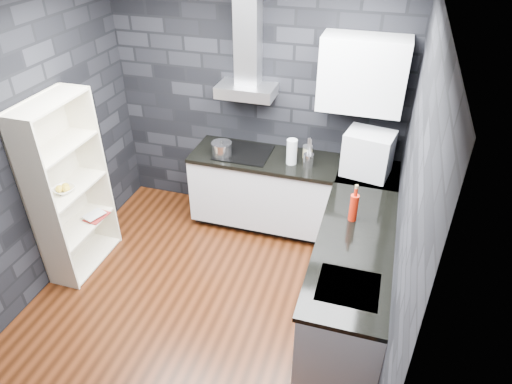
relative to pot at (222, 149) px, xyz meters
The scene contains 27 objects.
ground 1.55m from the pot, 77.89° to the right, with size 3.20×3.20×0.00m, color #431D0C.
wall_back 0.63m from the pot, 60.00° to the left, with size 3.20×0.05×2.70m, color black.
wall_front 2.85m from the pot, 84.83° to the right, with size 3.20×0.05×2.70m, color black.
wall_left 1.85m from the pot, 139.16° to the right, with size 0.05×3.20×2.70m, color black.
wall_right 2.25m from the pot, 32.23° to the right, with size 0.05×3.20×2.70m, color black.
toekick_back 1.20m from the pot, 11.63° to the left, with size 2.18×0.50×0.10m, color black.
toekick_right 2.14m from the pot, 34.24° to the right, with size 0.50×1.78×0.10m, color black.
counter_back_cab 0.91m from the pot, ahead, with size 2.20×0.60×0.76m, color #BBBBC0.
counter_right_cab 1.96m from the pot, 34.92° to the right, with size 0.60×1.80×0.76m, color #BBBBC0.
counter_back_top 0.77m from the pot, ahead, with size 2.20×0.62×0.04m, color black.
counter_right_top 1.89m from the pot, 35.09° to the right, with size 0.62×1.80×0.04m, color black.
counter_corner_top 1.56m from the pot, ahead, with size 0.62×0.62×0.04m, color black.
hood_body 0.67m from the pot, 50.21° to the left, with size 0.60×0.34×0.12m, color silver.
hood_chimney 1.16m from the pot, 57.06° to the left, with size 0.24×0.20×0.90m, color silver.
upper_cabinet 1.63m from the pot, 10.06° to the left, with size 0.80×0.35×0.70m, color silver.
cooktop 0.24m from the pot, 29.42° to the left, with size 0.58×0.50×0.01m, color black.
sink_rim 2.22m from the pot, 45.56° to the right, with size 0.44×0.40×0.01m, color silver.
pot is the anchor object (origin of this frame).
glass_vase 0.76m from the pot, ahead, with size 0.11×0.11×0.27m, color silver.
storage_jar 0.91m from the pot, 13.70° to the left, with size 0.10×0.10×0.12m, color beige.
utensil_crock 0.93m from the pot, ahead, with size 0.11×0.11×0.14m, color silver.
appliance_garage 1.52m from the pot, ahead, with size 0.45×0.35×0.45m, color #BABCC1.
red_bottle 1.67m from the pot, 27.32° to the right, with size 0.07×0.07×0.25m, color #AD1B09.
bookshelf 1.58m from the pot, 137.82° to the right, with size 0.34×0.80×1.80m, color beige.
fruit_bowl 1.62m from the pot, 136.08° to the right, with size 0.20×0.20×0.05m, color white.
book_red 1.51m from the pot, 143.36° to the right, with size 0.18×0.02×0.24m, color maroon.
book_second 1.50m from the pot, 142.96° to the right, with size 0.15×0.02×0.20m, color #B2B2B2.
Camera 1 is at (1.35, -2.86, 3.26)m, focal length 32.00 mm.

